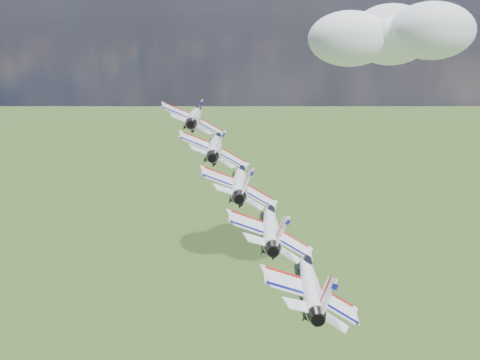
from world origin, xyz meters
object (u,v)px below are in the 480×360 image
at_px(jet_2, 240,180).
at_px(jet_4, 309,280).
at_px(jet_0, 195,115).
at_px(jet_3, 270,224).
at_px(jet_1, 216,144).

relative_size(jet_2, jet_4, 1.00).
height_order(jet_0, jet_2, jet_0).
height_order(jet_0, jet_3, jet_0).
xyz_separation_m(jet_3, jet_4, (7.63, -7.62, -3.02)).
relative_size(jet_0, jet_4, 1.00).
bearing_deg(jet_3, jet_1, 113.00).
bearing_deg(jet_1, jet_3, -67.00).
xyz_separation_m(jet_1, jet_3, (15.27, -15.24, -6.05)).
height_order(jet_0, jet_1, jet_0).
relative_size(jet_2, jet_3, 1.00).
height_order(jet_3, jet_4, jet_3).
xyz_separation_m(jet_2, jet_3, (7.63, -7.62, -3.02)).
distance_m(jet_3, jet_4, 11.20).
height_order(jet_1, jet_4, jet_1).
height_order(jet_1, jet_2, jet_1).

